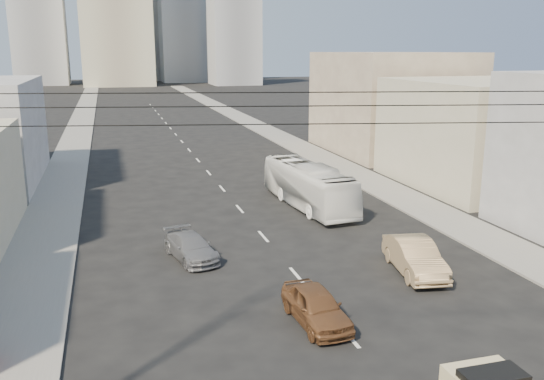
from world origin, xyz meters
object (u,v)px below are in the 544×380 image
city_bus (308,185)px  sedan_brown (316,306)px  sedan_tan (415,257)px  sedan_grey (191,247)px

city_bus → sedan_brown: size_ratio=2.54×
sedan_brown → city_bus: bearing=68.4°
sedan_tan → sedan_grey: (-9.82, 4.75, -0.19)m
city_bus → sedan_grey: city_bus is taller
sedan_brown → sedan_grey: (-3.60, 8.31, -0.08)m
sedan_grey → city_bus: bearing=27.8°
sedan_grey → sedan_tan: bearing=-39.0°
sedan_brown → sedan_tan: bearing=26.6°
sedan_brown → sedan_tan: sedan_tan is taller
city_bus → sedan_tan: bearing=-90.9°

